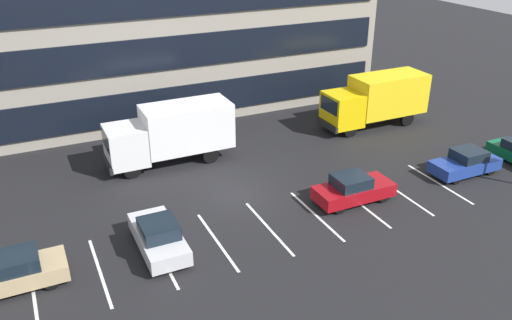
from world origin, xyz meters
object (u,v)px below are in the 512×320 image
box_truck_yellow_all (376,98)px  sedan_tan (14,272)px  box_truck_white (172,132)px  sedan_maroon (353,189)px  sedan_navy (466,163)px  sedan_silver (159,236)px

box_truck_yellow_all → sedan_tan: (-25.20, -8.82, -1.35)m
box_truck_white → sedan_maroon: (7.41, -9.06, -1.33)m
box_truck_yellow_all → sedan_navy: 9.02m
box_truck_yellow_all → sedan_navy: bearing=-89.5°
sedan_navy → box_truck_white: bearing=149.4°
box_truck_white → sedan_tan: bearing=-137.2°
sedan_maroon → sedan_navy: (8.10, -0.11, -0.02)m
box_truck_yellow_all → sedan_silver: size_ratio=1.78×
sedan_silver → sedan_navy: 19.00m
box_truck_white → sedan_silver: bearing=-111.1°
sedan_silver → sedan_maroon: bearing=-0.1°
sedan_silver → sedan_maroon: sedan_silver is taller
sedan_maroon → sedan_navy: size_ratio=1.03×
box_truck_white → sedan_navy: box_truck_white is taller
box_truck_white → sedan_maroon: size_ratio=1.79×
box_truck_yellow_all → sedan_tan: 26.74m
box_truck_white → sedan_tan: size_ratio=1.81×
box_truck_white → sedan_maroon: box_truck_white is taller
sedan_maroon → sedan_silver: bearing=179.9°
sedan_maroon → box_truck_white: bearing=129.3°
sedan_maroon → sedan_navy: 8.10m
sedan_silver → sedan_maroon: 10.91m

